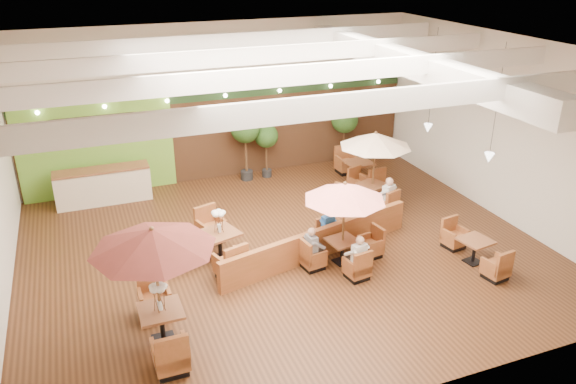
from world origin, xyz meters
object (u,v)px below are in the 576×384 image
table_4 (474,251)px  topiary_1 (266,138)px  diner_1 (329,224)px  diner_4 (387,193)px  service_counter (103,186)px  topiary_2 (345,122)px  table_1 (344,208)px  table_5 (358,173)px  diner_2 (313,244)px  table_3 (210,245)px  table_0 (155,256)px  booth_divider (319,243)px  table_2 (373,152)px  diner_3 (387,193)px  diner_0 (358,253)px  topiary_0 (245,131)px

table_4 → topiary_1: bearing=102.9°
diner_1 → diner_4: bearing=-168.4°
service_counter → table_4: bearing=-40.5°
topiary_2 → diner_1: (-3.24, -5.64, -1.01)m
table_1 → table_5: table_1 is taller
topiary_2 → diner_2: (-4.09, -6.49, -1.00)m
table_4 → table_3: bearing=149.1°
table_0 → table_5: 10.34m
booth_divider → table_0: 5.25m
table_3 → diner_2: 2.77m
booth_divider → table_0: table_0 is taller
table_0 → table_1: size_ratio=1.18×
table_5 → diner_4: 2.76m
table_2 → diner_2: (-3.34, -2.98, -1.07)m
table_3 → table_1: bearing=-39.4°
topiary_1 → table_4: bearing=-68.0°
service_counter → diner_2: size_ratio=4.10×
table_0 → table_4: 8.47m
topiary_1 → diner_3: size_ratio=2.50×
booth_divider → table_3: size_ratio=2.11×
table_1 → diner_2: size_ratio=3.20×
booth_divider → diner_2: diner_2 is taller
table_2 → topiary_2: (0.75, 3.51, -0.07)m
service_counter → topiary_2: bearing=1.3°
diner_0 → diner_2: 1.20m
diner_2 → diner_1: bearing=127.1°
table_5 → table_4: bearing=-89.7°
diner_0 → diner_3: bearing=36.8°
topiary_1 → diner_2: 6.61m
table_5 → table_0: bearing=-144.1°
booth_divider → table_4: size_ratio=2.61×
table_4 → table_5: table_5 is taller
table_2 → table_4: bearing=-98.3°
table_4 → diner_0: 3.32m
table_2 → diner_3: size_ratio=3.23×
service_counter → booth_divider: 7.76m
booth_divider → topiary_2: 7.19m
service_counter → table_3: bearing=-64.8°
table_3 → diner_2: table_3 is taller
table_3 → diner_4: table_3 is taller
topiary_1 → diner_1: topiary_1 is taller
table_5 → table_2: bearing=-107.9°
booth_divider → table_0: bearing=-170.2°
topiary_0 → diner_0: 7.45m
table_4 → diner_3: (-0.72, 3.34, 0.43)m
table_3 → diner_0: table_3 is taller
table_2 → diner_0: bearing=-141.7°
diner_4 → diner_1: bearing=179.9°
booth_divider → table_1: bearing=-59.9°
table_1 → diner_0: 1.22m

